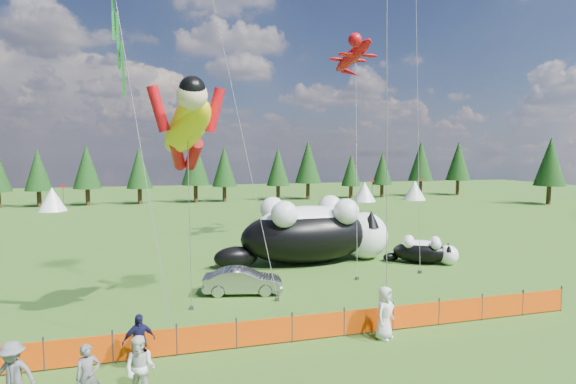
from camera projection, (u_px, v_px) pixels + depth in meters
name	position (u px, v px, depth m)	size (l,w,h in m)	color
ground	(295.00, 311.00, 19.21)	(160.00, 160.00, 0.00)	#133D0B
safety_fence	(319.00, 326.00, 16.28)	(22.06, 0.06, 1.10)	#262626
tree_line	(203.00, 174.00, 62.07)	(90.00, 4.00, 8.00)	black
festival_tents	(290.00, 193.00, 60.42)	(50.00, 3.20, 2.80)	white
cat_large	(315.00, 232.00, 27.77)	(11.20, 4.27, 4.04)	black
cat_small	(424.00, 251.00, 27.59)	(4.09, 3.12, 1.64)	black
car	(243.00, 281.00, 21.59)	(1.32, 3.78, 1.24)	#A7A7AB
spectator_a	(88.00, 376.00, 11.85)	(0.63, 0.41, 1.72)	#5E5D62
spectator_b	(140.00, 369.00, 12.18)	(0.88, 0.52, 1.81)	silver
spectator_c	(139.00, 341.00, 14.03)	(1.03, 0.53, 1.75)	#141438
spectator_d	(12.00, 376.00, 11.75)	(1.20, 0.62, 1.85)	#5E5D62
spectator_e	(385.00, 313.00, 16.29)	(0.95, 0.62, 1.94)	silver
superhero_kite	(187.00, 128.00, 18.06)	(5.37, 5.60, 9.91)	yellow
gecko_kite	(353.00, 56.00, 34.40)	(6.68, 14.48, 18.29)	#BA0911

